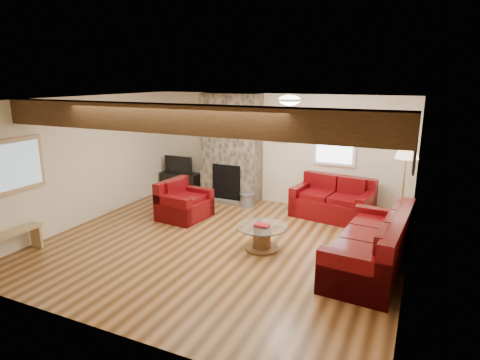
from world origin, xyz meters
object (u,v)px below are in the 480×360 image
object	(u,v)px
television	(180,164)
floor_lamp	(407,155)
coffee_table	(262,238)
tv_cabinet	(181,183)
sofa_three	(370,241)
loveseat	(332,198)
armchair_red	(184,200)

from	to	relation	value
television	floor_lamp	size ratio (longest dim) A/B	0.46
coffee_table	tv_cabinet	distance (m)	3.99
television	floor_lamp	distance (m)	5.31
sofa_three	loveseat	xyz separation A→B (m)	(-1.02, 2.07, -0.02)
loveseat	armchair_red	distance (m)	3.06
tv_cabinet	coffee_table	bearing A→B (deg)	-37.14
television	sofa_three	bearing A→B (deg)	-25.69
armchair_red	loveseat	bearing A→B (deg)	-59.60
loveseat	tv_cabinet	bearing A→B (deg)	-175.15
television	tv_cabinet	bearing A→B (deg)	0.00
sofa_three	coffee_table	bearing A→B (deg)	-84.40
sofa_three	armchair_red	world-z (taller)	sofa_three
sofa_three	coffee_table	size ratio (longest dim) A/B	2.65
coffee_table	television	world-z (taller)	television
floor_lamp	armchair_red	bearing A→B (deg)	-162.64
armchair_red	television	distance (m)	2.01
armchair_red	tv_cabinet	world-z (taller)	armchair_red
loveseat	coffee_table	world-z (taller)	loveseat
sofa_three	loveseat	size ratio (longest dim) A/B	1.45
tv_cabinet	floor_lamp	distance (m)	5.39
loveseat	floor_lamp	xyz separation A→B (m)	(1.34, -0.03, 1.02)
sofa_three	floor_lamp	size ratio (longest dim) A/B	1.36
coffee_table	television	xyz separation A→B (m)	(-3.18, 2.41, 0.51)
loveseat	tv_cabinet	size ratio (longest dim) A/B	1.57
armchair_red	tv_cabinet	size ratio (longest dim) A/B	0.96
sofa_three	tv_cabinet	distance (m)	5.47
sofa_three	armchair_red	bearing A→B (deg)	-96.97
tv_cabinet	sofa_three	bearing A→B (deg)	-25.69
armchair_red	tv_cabinet	xyz separation A→B (m)	(-1.15, 1.62, -0.14)
coffee_table	tv_cabinet	world-z (taller)	tv_cabinet
sofa_three	floor_lamp	bearing A→B (deg)	175.37
sofa_three	floor_lamp	distance (m)	2.29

